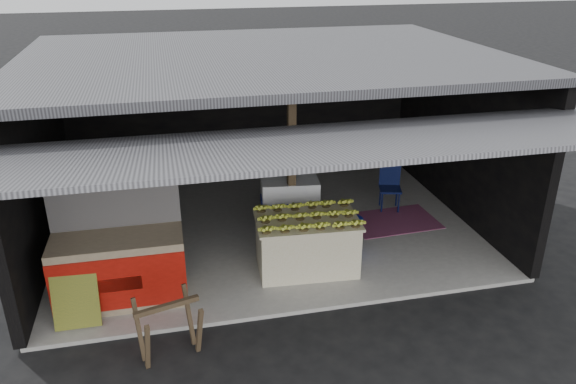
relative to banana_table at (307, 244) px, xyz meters
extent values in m
plane|color=black|center=(-0.33, -1.03, -0.47)|extent=(80.00, 80.00, 0.00)
cube|color=gray|center=(-0.33, 1.47, -0.44)|extent=(7.00, 5.00, 0.06)
cube|color=black|center=(-0.33, 3.97, 1.04)|extent=(7.00, 0.15, 2.90)
cube|color=black|center=(-3.83, 1.47, 1.04)|extent=(0.15, 5.00, 2.90)
cube|color=black|center=(3.17, 1.47, 1.04)|extent=(0.15, 5.00, 2.90)
cube|color=#232326|center=(-0.33, 1.47, 2.49)|extent=(7.20, 5.20, 0.12)
cube|color=#232326|center=(-0.33, -1.98, 2.26)|extent=(7.40, 2.47, 0.48)
cube|color=#4B3A25|center=(-0.03, 0.87, 1.01)|extent=(0.12, 0.12, 2.85)
cube|color=silver|center=(0.00, 0.00, -0.02)|extent=(1.48, 0.95, 0.78)
cube|color=silver|center=(0.00, 0.00, 0.39)|extent=(1.55, 1.02, 0.04)
cube|color=white|center=(-0.01, 1.09, 0.09)|extent=(0.98, 0.71, 1.01)
cube|color=navy|center=(-0.01, 0.78, 0.14)|extent=(0.71, 0.10, 0.30)
cube|color=#B21414|center=(-0.01, 0.78, -0.21)|extent=(0.45, 0.07, 0.10)
cube|color=#998466|center=(-2.64, -0.23, 0.07)|extent=(1.71, 0.76, 0.96)
cube|color=#AD130B|center=(-2.64, -0.61, 0.07)|extent=(1.71, 0.03, 0.75)
cube|color=white|center=(-2.64, -0.62, 0.07)|extent=(0.58, 0.01, 0.19)
cube|color=navy|center=(-2.64, 0.10, 0.95)|extent=(1.71, 0.06, 0.80)
cube|color=black|center=(-3.18, -0.67, 0.01)|extent=(0.57, 0.26, 0.83)
cube|color=#4B3A25|center=(-2.30, -1.75, -0.09)|extent=(0.12, 0.29, 0.75)
cube|color=#4B3A25|center=(-1.71, -1.59, -0.09)|extent=(0.12, 0.29, 0.75)
cube|color=#4B3A25|center=(-2.40, -1.40, -0.09)|extent=(0.12, 0.29, 0.75)
cube|color=#4B3A25|center=(-1.81, -1.23, -0.09)|extent=(0.12, 0.29, 0.75)
cube|color=#4B3A25|center=(-2.05, -1.49, 0.25)|extent=(0.75, 0.26, 0.06)
cylinder|color=#0E1D9D|center=(0.81, 0.36, -0.15)|extent=(0.36, 0.36, 0.53)
cylinder|color=#0B133E|center=(1.81, 1.56, -0.21)|extent=(0.03, 0.03, 0.40)
cylinder|color=#0B133E|center=(2.10, 1.48, -0.21)|extent=(0.03, 0.03, 0.40)
cylinder|color=#0B133E|center=(1.89, 1.85, -0.21)|extent=(0.03, 0.03, 0.40)
cylinder|color=#0B133E|center=(2.18, 1.77, -0.21)|extent=(0.03, 0.03, 0.40)
cube|color=#0B133E|center=(2.00, 1.66, -0.01)|extent=(0.47, 0.47, 0.04)
cube|color=#0B133E|center=(2.04, 1.83, 0.19)|extent=(0.38, 0.14, 0.41)
cube|color=maroon|center=(1.89, 1.18, -0.41)|extent=(1.55, 1.08, 0.01)
cube|color=black|center=(-1.13, 3.87, 1.44)|extent=(0.32, 0.03, 0.42)
cube|color=#4C4C59|center=(-1.13, 3.85, 1.44)|extent=(0.26, 0.02, 0.34)
cube|color=black|center=(-0.53, 3.87, 1.46)|extent=(0.32, 0.03, 0.42)
cube|color=#4C4C59|center=(-0.53, 3.85, 1.46)|extent=(0.26, 0.02, 0.34)
cube|color=black|center=(0.17, 3.87, 1.48)|extent=(0.32, 0.03, 0.42)
cube|color=#4C4C59|center=(0.17, 3.85, 1.48)|extent=(0.26, 0.02, 0.34)
camera|label=1|loc=(-1.89, -7.02, 4.03)|focal=35.00mm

